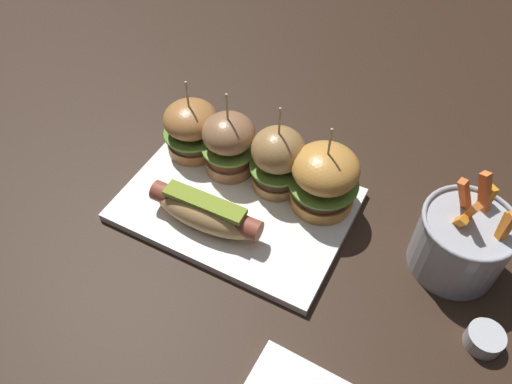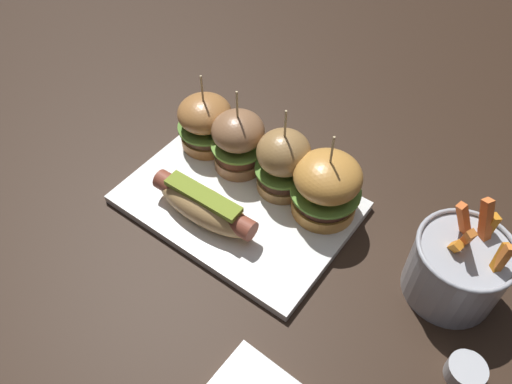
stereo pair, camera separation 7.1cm
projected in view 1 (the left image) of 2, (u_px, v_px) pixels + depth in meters
name	position (u px, v px, depth m)	size (l,w,h in m)	color
ground_plane	(237.00, 208.00, 0.76)	(3.00, 3.00, 0.00)	black
platter_main	(236.00, 205.00, 0.75)	(0.33, 0.23, 0.01)	white
hot_dog	(206.00, 212.00, 0.70)	(0.17, 0.06, 0.05)	tan
slider_far_left	(192.00, 128.00, 0.79)	(0.09, 0.09, 0.13)	#AC703A
slider_center_left	(229.00, 143.00, 0.76)	(0.08, 0.08, 0.14)	#936644
slider_center_right	(278.00, 159.00, 0.73)	(0.08, 0.08, 0.15)	#A17845
slider_far_right	(324.00, 178.00, 0.71)	(0.10, 0.10, 0.14)	#CC8B3D
fries_bucket	(461.00, 241.00, 0.66)	(0.12, 0.12, 0.14)	#A8AAB2
sauce_ramekin	(485.00, 339.00, 0.61)	(0.05, 0.05, 0.02)	#B7BABF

